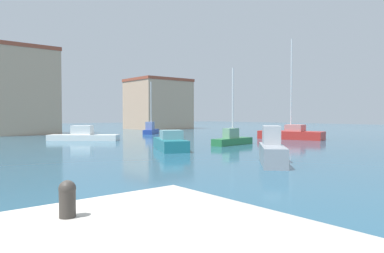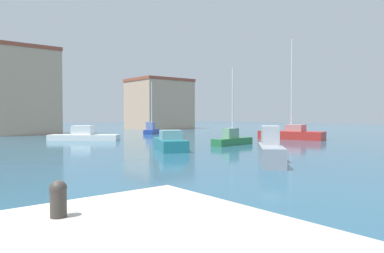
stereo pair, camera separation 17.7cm
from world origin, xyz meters
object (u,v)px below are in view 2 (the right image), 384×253
sailboat_blue_far_left (151,129)px  motorboat_white_mid_harbor (84,136)px  sailboat_green_distant_east (232,139)px  motorboat_teal_outer_mooring (170,143)px  mooring_bollard (58,197)px  motorboat_grey_distant_north (271,151)px  sailboat_red_behind_lamppost (292,134)px

sailboat_blue_far_left → motorboat_white_mid_harbor: (-12.20, -6.34, -0.15)m
sailboat_green_distant_east → motorboat_white_mid_harbor: bearing=119.6°
sailboat_blue_far_left → motorboat_teal_outer_mooring: (-11.19, -19.81, -0.09)m
sailboat_green_distant_east → mooring_bollard: bearing=-141.9°
motorboat_teal_outer_mooring → motorboat_grey_distant_north: (-0.31, -9.47, 0.17)m
sailboat_green_distant_east → motorboat_grey_distant_north: sailboat_green_distant_east is taller
motorboat_teal_outer_mooring → sailboat_red_behind_lamppost: size_ratio=0.52×
sailboat_blue_far_left → motorboat_white_mid_harbor: 13.75m
motorboat_white_mid_harbor → motorboat_grey_distant_north: 22.96m
mooring_bollard → motorboat_white_mid_harbor: 31.67m
sailboat_red_behind_lamppost → sailboat_green_distant_east: bearing=-174.0°
mooring_bollard → sailboat_red_behind_lamppost: sailboat_red_behind_lamppost is taller
sailboat_red_behind_lamppost → motorboat_white_mid_harbor: bearing=145.2°
motorboat_teal_outer_mooring → motorboat_white_mid_harbor: 13.51m
mooring_bollard → sailboat_green_distant_east: size_ratio=0.09×
motorboat_grey_distant_north → mooring_bollard: bearing=-154.9°
mooring_bollard → sailboat_green_distant_east: (20.06, 15.72, -0.75)m
motorboat_white_mid_harbor → sailboat_red_behind_lamppost: 21.59m
sailboat_green_distant_east → motorboat_grey_distant_north: 11.80m
mooring_bollard → motorboat_white_mid_harbor: bearing=66.9°
sailboat_blue_far_left → motorboat_white_mid_harbor: sailboat_blue_far_left is taller
motorboat_teal_outer_mooring → motorboat_white_mid_harbor: (-1.01, 13.47, -0.05)m
sailboat_red_behind_lamppost → motorboat_teal_outer_mooring: bearing=-176.1°
motorboat_grey_distant_north → sailboat_red_behind_lamppost: sailboat_red_behind_lamppost is taller
motorboat_white_mid_harbor → motorboat_grey_distant_north: bearing=-88.3°
sailboat_blue_far_left → sailboat_green_distant_east: (-4.58, -19.73, -0.09)m
motorboat_teal_outer_mooring → sailboat_red_behind_lamppost: (16.72, 1.15, 0.06)m
motorboat_teal_outer_mooring → sailboat_red_behind_lamppost: 16.76m
sailboat_green_distant_east → motorboat_teal_outer_mooring: sailboat_green_distant_east is taller
motorboat_grey_distant_north → sailboat_red_behind_lamppost: bearing=32.0°
mooring_bollard → motorboat_teal_outer_mooring: (13.45, 15.64, -0.75)m
motorboat_white_mid_harbor → mooring_bollard: bearing=-113.1°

